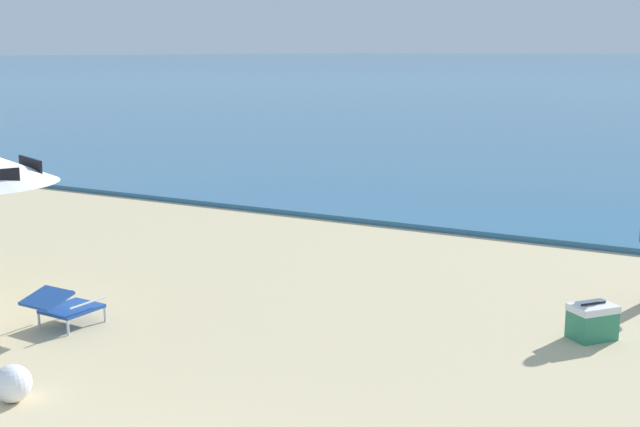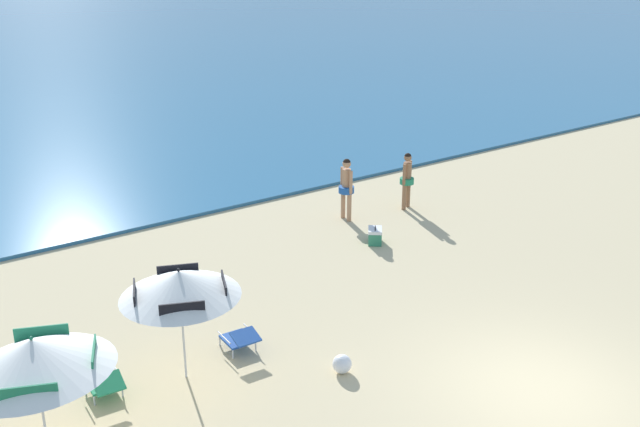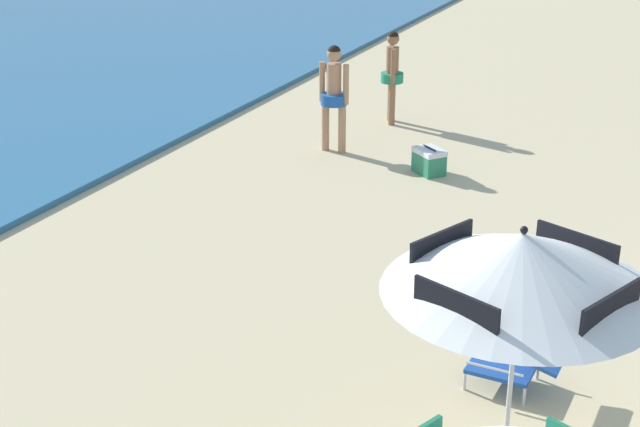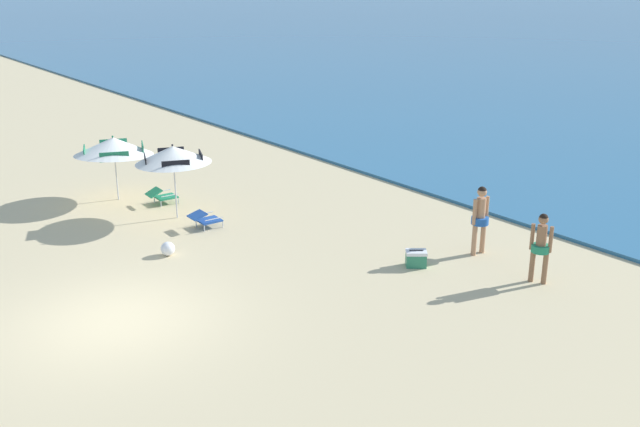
% 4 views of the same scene
% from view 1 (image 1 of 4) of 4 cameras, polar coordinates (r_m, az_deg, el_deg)
% --- Properties ---
extents(lounge_chair_beside_umbrella, '(0.61, 0.88, 0.49)m').
position_cam_1_polar(lounge_chair_beside_umbrella, '(10.13, -17.38, -6.08)').
color(lounge_chair_beside_umbrella, '#1E4799').
rests_on(lounge_chair_beside_umbrella, ground).
extents(cooler_box, '(0.58, 0.60, 0.43)m').
position_cam_1_polar(cooler_box, '(9.84, 18.36, -7.12)').
color(cooler_box, '#2D7F5B').
rests_on(cooler_box, ground).
extents(beach_ball, '(0.36, 0.36, 0.36)m').
position_cam_1_polar(beach_ball, '(8.27, -20.55, -10.98)').
color(beach_ball, white).
rests_on(beach_ball, ground).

